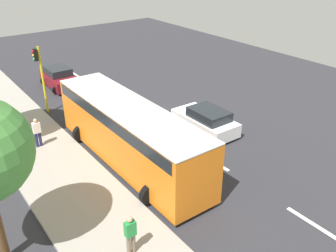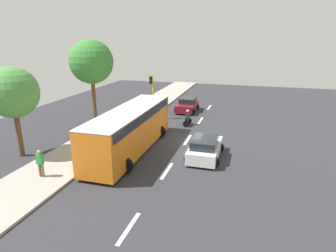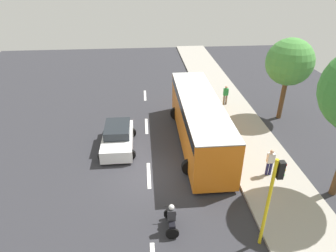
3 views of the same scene
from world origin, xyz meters
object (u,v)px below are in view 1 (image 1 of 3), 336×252
(city_bus, at_px, (129,130))
(pedestrian_by_tree, at_px, (130,234))
(pedestrian_near_signal, at_px, (37,132))
(traffic_light_corner, at_px, (40,71))
(car_maroon, at_px, (60,78))
(car_white, at_px, (206,121))
(motorcycle, at_px, (106,96))

(city_bus, bearing_deg, pedestrian_by_tree, 59.20)
(pedestrian_near_signal, height_order, traffic_light_corner, traffic_light_corner)
(pedestrian_near_signal, bearing_deg, traffic_light_corner, -114.27)
(car_maroon, bearing_deg, traffic_light_corner, 57.19)
(car_white, relative_size, pedestrian_by_tree, 2.48)
(pedestrian_near_signal, bearing_deg, car_white, 155.94)
(car_maroon, relative_size, car_white, 0.92)
(motorcycle, xyz_separation_m, traffic_light_corner, (3.92, -1.13, 2.29))
(car_maroon, xyz_separation_m, pedestrian_by_tree, (4.72, 18.47, 0.35))
(car_maroon, relative_size, pedestrian_by_tree, 2.28)
(car_maroon, relative_size, pedestrian_near_signal, 2.28)
(motorcycle, bearing_deg, pedestrian_by_tree, 65.67)
(pedestrian_by_tree, xyz_separation_m, traffic_light_corner, (-2.02, -14.29, 1.87))
(car_white, distance_m, city_bus, 5.58)
(city_bus, height_order, traffic_light_corner, traffic_light_corner)
(pedestrian_near_signal, distance_m, pedestrian_by_tree, 9.79)
(pedestrian_by_tree, relative_size, traffic_light_corner, 0.38)
(car_white, relative_size, pedestrian_near_signal, 2.48)
(car_maroon, height_order, city_bus, city_bus)
(car_white, height_order, pedestrian_by_tree, pedestrian_by_tree)
(city_bus, bearing_deg, motorcycle, -109.00)
(city_bus, xyz_separation_m, traffic_light_corner, (1.33, -8.66, 1.08))
(car_white, distance_m, pedestrian_by_tree, 10.59)
(car_white, bearing_deg, traffic_light_corner, -51.15)
(city_bus, height_order, pedestrian_by_tree, city_bus)
(car_maroon, xyz_separation_m, pedestrian_near_signal, (4.73, 8.68, 0.35))
(pedestrian_near_signal, xyz_separation_m, pedestrian_by_tree, (-0.00, 9.79, 0.00))
(city_bus, distance_m, pedestrian_near_signal, 5.41)
(car_white, xyz_separation_m, pedestrian_by_tree, (8.81, 5.86, 0.35))
(pedestrian_near_signal, xyz_separation_m, traffic_light_corner, (-2.03, -4.49, 1.87))
(motorcycle, bearing_deg, car_white, 111.46)
(car_white, relative_size, traffic_light_corner, 0.93)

